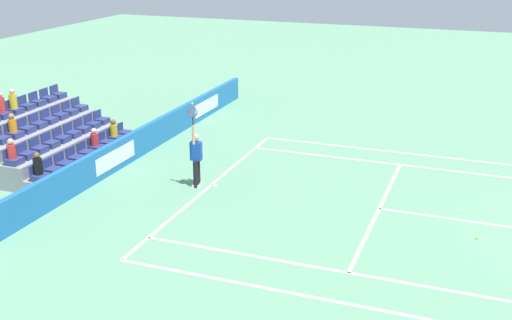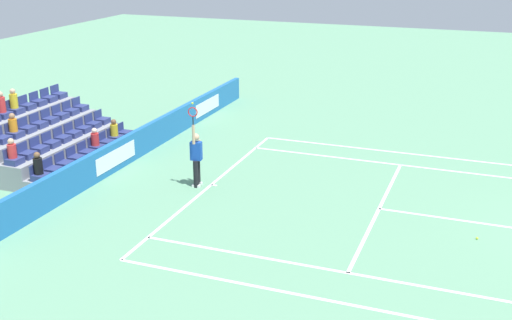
{
  "view_description": "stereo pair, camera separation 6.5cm",
  "coord_description": "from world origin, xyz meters",
  "views": [
    {
      "loc": [
        17.78,
        -3.69,
        7.74
      ],
      "look_at": [
        0.12,
        -10.28,
        1.1
      ],
      "focal_mm": 45.16,
      "sensor_mm": 36.0,
      "label": 1
    },
    {
      "loc": [
        17.76,
        -3.62,
        7.74
      ],
      "look_at": [
        0.12,
        -10.28,
        1.1
      ],
      "focal_mm": 45.16,
      "sensor_mm": 36.0,
      "label": 2
    }
  ],
  "objects": [
    {
      "name": "line_baseline",
      "position": [
        0.0,
        -11.89,
        0.0
      ],
      "size": [
        10.97,
        0.1,
        0.01
      ],
      "primitive_type": "cube",
      "color": "white",
      "rests_on": "ground"
    },
    {
      "name": "line_service",
      "position": [
        0.0,
        -6.4,
        0.0
      ],
      "size": [
        8.23,
        0.1,
        0.01
      ],
      "primitive_type": "cube",
      "color": "white",
      "rests_on": "ground"
    },
    {
      "name": "line_centre_service",
      "position": [
        0.0,
        -3.2,
        0.0
      ],
      "size": [
        0.1,
        6.4,
        0.01
      ],
      "primitive_type": "cube",
      "color": "white",
      "rests_on": "ground"
    },
    {
      "name": "line_singles_sideline_left",
      "position": [
        4.12,
        -5.95,
        0.0
      ],
      "size": [
        0.1,
        11.89,
        0.01
      ],
      "primitive_type": "cube",
      "color": "white",
      "rests_on": "ground"
    },
    {
      "name": "line_singles_sideline_right",
      "position": [
        -4.12,
        -5.95,
        0.0
      ],
      "size": [
        0.1,
        11.89,
        0.01
      ],
      "primitive_type": "cube",
      "color": "white",
      "rests_on": "ground"
    },
    {
      "name": "line_doubles_sideline_left",
      "position": [
        5.49,
        -5.95,
        0.0
      ],
      "size": [
        0.1,
        11.89,
        0.01
      ],
      "primitive_type": "cube",
      "color": "white",
      "rests_on": "ground"
    },
    {
      "name": "line_doubles_sideline_right",
      "position": [
        -5.49,
        -5.95,
        0.0
      ],
      "size": [
        0.1,
        11.89,
        0.01
      ],
      "primitive_type": "cube",
      "color": "white",
      "rests_on": "ground"
    },
    {
      "name": "line_centre_mark",
      "position": [
        0.0,
        -11.79,
        0.0
      ],
      "size": [
        0.1,
        0.2,
        0.01
      ],
      "primitive_type": "cube",
      "color": "white",
      "rests_on": "ground"
    },
    {
      "name": "sponsor_barrier",
      "position": [
        0.0,
        -15.56,
        0.51
      ],
      "size": [
        22.43,
        0.22,
        1.03
      ],
      "color": "#1E66AD",
      "rests_on": "ground"
    },
    {
      "name": "tennis_player",
      "position": [
        0.24,
        -12.28,
        0.99
      ],
      "size": [
        0.53,
        0.39,
        2.85
      ],
      "color": "black",
      "rests_on": "ground"
    },
    {
      "name": "stadium_stand",
      "position": [
        0.01,
        -18.49,
        0.68
      ],
      "size": [
        5.58,
        3.8,
        2.62
      ],
      "color": "gray",
      "rests_on": "ground"
    },
    {
      "name": "loose_tennis_ball",
      "position": [
        1.1,
        -3.57,
        0.03
      ],
      "size": [
        0.07,
        0.07,
        0.07
      ],
      "primitive_type": "sphere",
      "color": "#D1E533",
      "rests_on": "ground"
    }
  ]
}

